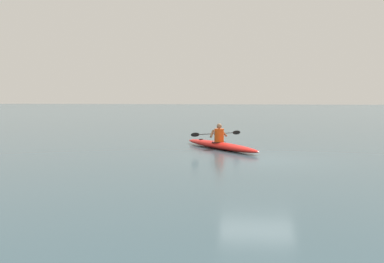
# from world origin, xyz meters

# --- Properties ---
(ground_plane) EXTENTS (160.00, 160.00, 0.00)m
(ground_plane) POSITION_xyz_m (0.00, 0.00, 0.00)
(ground_plane) COLOR #334C56
(kayak) EXTENTS (3.45, 4.32, 0.28)m
(kayak) POSITION_xyz_m (1.40, -2.94, 0.14)
(kayak) COLOR red
(kayak) RESTS_ON ground
(kayaker) EXTENTS (1.97, 1.48, 0.75)m
(kayaker) POSITION_xyz_m (1.46, -3.03, 0.58)
(kayaker) COLOR #E04C14
(kayaker) RESTS_ON kayak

